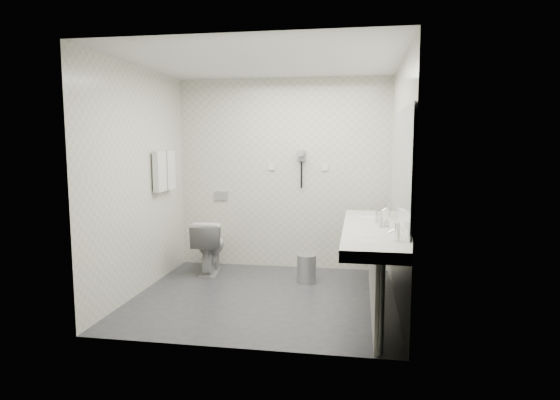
# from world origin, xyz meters

# --- Properties ---
(floor) EXTENTS (2.80, 2.80, 0.00)m
(floor) POSITION_xyz_m (0.00, 0.00, 0.00)
(floor) COLOR #2D2E33
(floor) RESTS_ON ground
(ceiling) EXTENTS (2.80, 2.80, 0.00)m
(ceiling) POSITION_xyz_m (0.00, 0.00, 2.50)
(ceiling) COLOR silver
(ceiling) RESTS_ON wall_back
(wall_back) EXTENTS (2.80, 0.00, 2.80)m
(wall_back) POSITION_xyz_m (0.00, 1.30, 1.25)
(wall_back) COLOR beige
(wall_back) RESTS_ON floor
(wall_front) EXTENTS (2.80, 0.00, 2.80)m
(wall_front) POSITION_xyz_m (0.00, -1.30, 1.25)
(wall_front) COLOR beige
(wall_front) RESTS_ON floor
(wall_left) EXTENTS (0.00, 2.60, 2.60)m
(wall_left) POSITION_xyz_m (-1.40, 0.00, 1.25)
(wall_left) COLOR beige
(wall_left) RESTS_ON floor
(wall_right) EXTENTS (0.00, 2.60, 2.60)m
(wall_right) POSITION_xyz_m (1.40, 0.00, 1.25)
(wall_right) COLOR beige
(wall_right) RESTS_ON floor
(vanity_counter) EXTENTS (0.55, 2.20, 0.10)m
(vanity_counter) POSITION_xyz_m (1.12, -0.20, 0.80)
(vanity_counter) COLOR silver
(vanity_counter) RESTS_ON floor
(vanity_panel) EXTENTS (0.03, 2.15, 0.75)m
(vanity_panel) POSITION_xyz_m (1.15, -0.20, 0.38)
(vanity_panel) COLOR gray
(vanity_panel) RESTS_ON floor
(vanity_post_near) EXTENTS (0.06, 0.06, 0.75)m
(vanity_post_near) POSITION_xyz_m (1.18, -1.24, 0.38)
(vanity_post_near) COLOR silver
(vanity_post_near) RESTS_ON floor
(vanity_post_far) EXTENTS (0.06, 0.06, 0.75)m
(vanity_post_far) POSITION_xyz_m (1.18, 0.84, 0.38)
(vanity_post_far) COLOR silver
(vanity_post_far) RESTS_ON floor
(mirror) EXTENTS (0.02, 2.20, 1.05)m
(mirror) POSITION_xyz_m (1.39, -0.20, 1.45)
(mirror) COLOR #B2BCC6
(mirror) RESTS_ON wall_right
(basin_near) EXTENTS (0.40, 0.31, 0.05)m
(basin_near) POSITION_xyz_m (1.12, -0.85, 0.83)
(basin_near) COLOR silver
(basin_near) RESTS_ON vanity_counter
(basin_far) EXTENTS (0.40, 0.31, 0.05)m
(basin_far) POSITION_xyz_m (1.12, 0.45, 0.83)
(basin_far) COLOR silver
(basin_far) RESTS_ON vanity_counter
(faucet_near) EXTENTS (0.04, 0.04, 0.15)m
(faucet_near) POSITION_xyz_m (1.32, -0.85, 0.92)
(faucet_near) COLOR silver
(faucet_near) RESTS_ON vanity_counter
(faucet_far) EXTENTS (0.04, 0.04, 0.15)m
(faucet_far) POSITION_xyz_m (1.32, 0.45, 0.92)
(faucet_far) COLOR silver
(faucet_far) RESTS_ON vanity_counter
(soap_bottle_a) EXTENTS (0.05, 0.05, 0.10)m
(soap_bottle_a) POSITION_xyz_m (1.27, -0.20, 0.90)
(soap_bottle_a) COLOR silver
(soap_bottle_a) RESTS_ON vanity_counter
(soap_bottle_c) EXTENTS (0.07, 0.07, 0.14)m
(soap_bottle_c) POSITION_xyz_m (1.21, -0.21, 0.92)
(soap_bottle_c) COLOR silver
(soap_bottle_c) RESTS_ON vanity_counter
(glass_left) EXTENTS (0.07, 0.07, 0.12)m
(glass_left) POSITION_xyz_m (1.20, 0.09, 0.91)
(glass_left) COLOR silver
(glass_left) RESTS_ON vanity_counter
(toilet) EXTENTS (0.47, 0.72, 0.69)m
(toilet) POSITION_xyz_m (-0.89, 0.86, 0.34)
(toilet) COLOR silver
(toilet) RESTS_ON floor
(flush_plate) EXTENTS (0.18, 0.02, 0.12)m
(flush_plate) POSITION_xyz_m (-0.85, 1.29, 0.95)
(flush_plate) COLOR #B2B5BA
(flush_plate) RESTS_ON wall_back
(pedal_bin) EXTENTS (0.28, 0.28, 0.32)m
(pedal_bin) POSITION_xyz_m (0.40, 0.62, 0.16)
(pedal_bin) COLOR #B2B5BA
(pedal_bin) RESTS_ON floor
(bin_lid) EXTENTS (0.23, 0.23, 0.02)m
(bin_lid) POSITION_xyz_m (0.40, 0.62, 0.33)
(bin_lid) COLOR #B2B5BA
(bin_lid) RESTS_ON pedal_bin
(towel_rail) EXTENTS (0.02, 0.62, 0.02)m
(towel_rail) POSITION_xyz_m (-1.35, 0.55, 1.55)
(towel_rail) COLOR silver
(towel_rail) RESTS_ON wall_left
(towel_near) EXTENTS (0.07, 0.24, 0.48)m
(towel_near) POSITION_xyz_m (-1.34, 0.41, 1.33)
(towel_near) COLOR silver
(towel_near) RESTS_ON towel_rail
(towel_far) EXTENTS (0.07, 0.24, 0.48)m
(towel_far) POSITION_xyz_m (-1.34, 0.69, 1.33)
(towel_far) COLOR silver
(towel_far) RESTS_ON towel_rail
(dryer_cradle) EXTENTS (0.10, 0.04, 0.14)m
(dryer_cradle) POSITION_xyz_m (0.25, 1.27, 1.50)
(dryer_cradle) COLOR gray
(dryer_cradle) RESTS_ON wall_back
(dryer_barrel) EXTENTS (0.08, 0.14, 0.08)m
(dryer_barrel) POSITION_xyz_m (0.25, 1.20, 1.53)
(dryer_barrel) COLOR gray
(dryer_barrel) RESTS_ON dryer_cradle
(dryer_cord) EXTENTS (0.02, 0.02, 0.35)m
(dryer_cord) POSITION_xyz_m (0.25, 1.26, 1.25)
(dryer_cord) COLOR black
(dryer_cord) RESTS_ON dryer_cradle
(switch_plate_a) EXTENTS (0.09, 0.02, 0.09)m
(switch_plate_a) POSITION_xyz_m (-0.15, 1.29, 1.35)
(switch_plate_a) COLOR silver
(switch_plate_a) RESTS_ON wall_back
(switch_plate_b) EXTENTS (0.09, 0.02, 0.09)m
(switch_plate_b) POSITION_xyz_m (0.55, 1.29, 1.35)
(switch_plate_b) COLOR silver
(switch_plate_b) RESTS_ON wall_back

